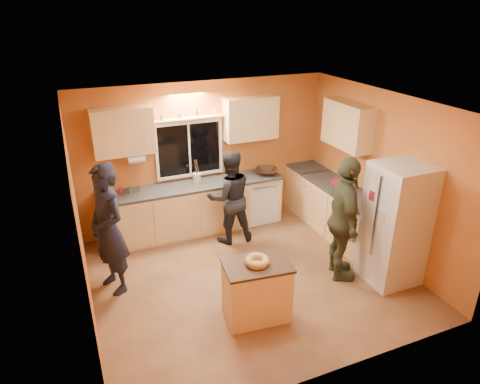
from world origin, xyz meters
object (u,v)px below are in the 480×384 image
person_center (230,197)px  person_right (344,220)px  island (257,290)px  person_left (108,230)px  refrigerator (396,225)px

person_center → person_right: person_right is taller
island → person_center: 2.05m
person_left → person_right: (3.14, -0.99, -0.01)m
person_left → person_right: bearing=50.2°
person_center → refrigerator: bearing=136.2°
island → person_center: person_center is taller
refrigerator → person_right: bearing=152.9°
person_left → refrigerator: bearing=48.4°
island → person_center: size_ratio=0.55×
person_right → person_left: bearing=93.5°
refrigerator → person_left: person_left is taller
person_left → person_right: size_ratio=1.01×
person_left → island: bearing=27.9°
refrigerator → person_left: 4.01m
person_left → person_center: (2.02, 0.63, -0.14)m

